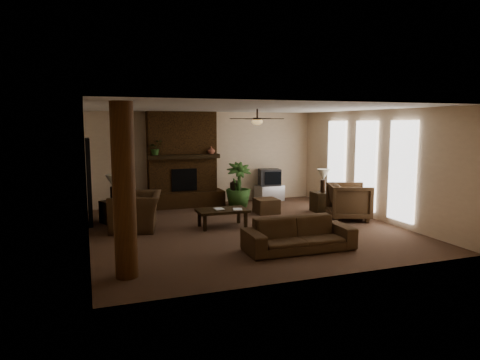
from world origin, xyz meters
name	(u,v)px	position (x,y,z in m)	size (l,w,h in m)	color
room_shell	(246,169)	(0.00, 0.00, 1.40)	(7.00, 7.00, 7.00)	brown
fireplace	(182,168)	(-0.80, 3.22, 1.16)	(2.40, 0.70, 2.80)	#4B2C14
windows	(366,166)	(3.45, 0.20, 1.35)	(0.08, 3.65, 2.35)	white
log_column	(124,191)	(-2.95, -2.40, 1.40)	(0.36, 0.36, 2.80)	#593316
doorway	(89,181)	(-3.44, 1.80, 1.05)	(0.10, 1.00, 2.10)	black
ceiling_fan	(257,120)	(0.40, 0.30, 2.53)	(1.35, 1.35, 0.37)	black
sofa	(299,229)	(0.35, -2.01, 0.42)	(2.14, 0.63, 0.84)	#4C3520
armchair_left	(136,205)	(-2.43, 0.81, 0.57)	(1.30, 0.84, 1.13)	#4C3520
armchair_right	(349,200)	(2.84, -0.01, 0.51)	(1.00, 0.94, 1.03)	#4C3520
coffee_table	(222,212)	(-0.48, 0.30, 0.37)	(1.20, 0.70, 0.43)	black
ottoman	(266,206)	(1.14, 1.43, 0.20)	(0.60, 0.60, 0.40)	#4C3520
tv_stand	(269,193)	(1.99, 3.15, 0.25)	(0.85, 0.50, 0.50)	#B5B5B7
tv	(270,177)	(1.99, 3.14, 0.76)	(0.73, 0.63, 0.52)	#353538
floor_vase	(236,191)	(0.71, 2.76, 0.43)	(0.34, 0.34, 0.77)	black
floor_plant	(238,195)	(0.70, 2.50, 0.37)	(0.74, 1.32, 0.74)	#2F5120
side_table_left	(113,212)	(-2.91, 1.66, 0.28)	(0.50, 0.50, 0.55)	black
lamp_left	(113,183)	(-2.88, 1.71, 1.00)	(0.38, 0.38, 0.65)	black
side_table_right	(322,202)	(2.68, 1.10, 0.28)	(0.50, 0.50, 0.55)	black
lamp_right	(323,176)	(2.70, 1.07, 1.00)	(0.36, 0.36, 0.65)	black
mantel_plant	(155,149)	(-1.62, 3.00, 1.72)	(0.38, 0.42, 0.33)	#2F5120
mantel_vase	(211,150)	(0.01, 2.92, 1.67)	(0.22, 0.23, 0.22)	#98523C
book_a	(214,204)	(-0.68, 0.30, 0.57)	(0.22, 0.03, 0.29)	#999999
book_b	(233,204)	(-0.26, 0.14, 0.58)	(0.21, 0.02, 0.29)	#999999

